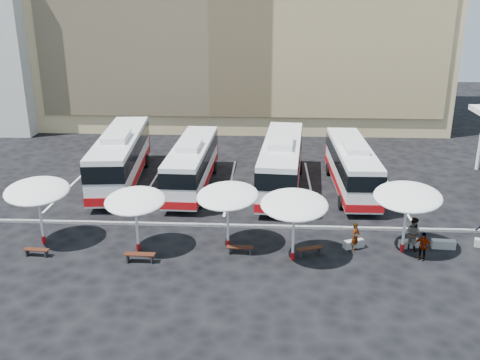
{
  "coord_description": "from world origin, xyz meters",
  "views": [
    {
      "loc": [
        2.72,
        -29.77,
        13.65
      ],
      "look_at": [
        1.0,
        3.0,
        2.2
      ],
      "focal_mm": 40.0,
      "sensor_mm": 36.0,
      "label": 1
    }
  ],
  "objects_px": {
    "sunshade_2": "(228,196)",
    "conc_bench_2": "(443,244)",
    "wood_bench_2": "(240,248)",
    "bus_0": "(121,156)",
    "passenger_2": "(422,246)",
    "sunshade_3": "(294,205)",
    "bus_3": "(352,165)",
    "passenger_0": "(355,237)",
    "sunshade_0": "(37,191)",
    "bus_2": "(281,162)",
    "bus_1": "(192,163)",
    "sunshade_4": "(408,197)",
    "wood_bench_3": "(310,249)",
    "passenger_1": "(413,233)",
    "wood_bench_0": "(37,251)",
    "sunshade_1": "(135,201)",
    "wood_bench_1": "(140,256)",
    "conc_bench_1": "(409,244)",
    "conc_bench_0": "(354,244)"
  },
  "relations": [
    {
      "from": "sunshade_1",
      "to": "passenger_2",
      "type": "xyz_separation_m",
      "value": [
        15.62,
        -0.29,
        -2.17
      ]
    },
    {
      "from": "wood_bench_0",
      "to": "passenger_2",
      "type": "bearing_deg",
      "value": 1.97
    },
    {
      "from": "bus_1",
      "to": "sunshade_3",
      "type": "relative_size",
      "value": 3.1
    },
    {
      "from": "wood_bench_2",
      "to": "bus_0",
      "type": "bearing_deg",
      "value": 130.01
    },
    {
      "from": "wood_bench_3",
      "to": "bus_1",
      "type": "bearing_deg",
      "value": 126.82
    },
    {
      "from": "sunshade_4",
      "to": "passenger_1",
      "type": "xyz_separation_m",
      "value": [
        0.63,
        0.33,
        -2.3
      ]
    },
    {
      "from": "bus_2",
      "to": "sunshade_1",
      "type": "relative_size",
      "value": 3.65
    },
    {
      "from": "wood_bench_2",
      "to": "conc_bench_2",
      "type": "distance_m",
      "value": 11.57
    },
    {
      "from": "bus_2",
      "to": "sunshade_4",
      "type": "height_order",
      "value": "bus_2"
    },
    {
      "from": "bus_2",
      "to": "wood_bench_1",
      "type": "bearing_deg",
      "value": -118.53
    },
    {
      "from": "wood_bench_0",
      "to": "wood_bench_2",
      "type": "bearing_deg",
      "value": 4.3
    },
    {
      "from": "bus_1",
      "to": "passenger_1",
      "type": "bearing_deg",
      "value": -33.16
    },
    {
      "from": "wood_bench_3",
      "to": "conc_bench_2",
      "type": "distance_m",
      "value": 7.75
    },
    {
      "from": "bus_1",
      "to": "sunshade_4",
      "type": "height_order",
      "value": "sunshade_4"
    },
    {
      "from": "sunshade_4",
      "to": "wood_bench_0",
      "type": "distance_m",
      "value": 20.49
    },
    {
      "from": "bus_3",
      "to": "sunshade_0",
      "type": "bearing_deg",
      "value": -153.21
    },
    {
      "from": "wood_bench_1",
      "to": "conc_bench_1",
      "type": "bearing_deg",
      "value": 9.79
    },
    {
      "from": "wood_bench_2",
      "to": "passenger_1",
      "type": "bearing_deg",
      "value": 6.68
    },
    {
      "from": "wood_bench_0",
      "to": "passenger_0",
      "type": "relative_size",
      "value": 0.87
    },
    {
      "from": "wood_bench_3",
      "to": "passenger_1",
      "type": "relative_size",
      "value": 0.8
    },
    {
      "from": "sunshade_2",
      "to": "passenger_2",
      "type": "height_order",
      "value": "sunshade_2"
    },
    {
      "from": "wood_bench_1",
      "to": "bus_2",
      "type": "bearing_deg",
      "value": 56.83
    },
    {
      "from": "sunshade_2",
      "to": "conc_bench_2",
      "type": "bearing_deg",
      "value": 2.07
    },
    {
      "from": "bus_3",
      "to": "wood_bench_2",
      "type": "height_order",
      "value": "bus_3"
    },
    {
      "from": "sunshade_1",
      "to": "conc_bench_2",
      "type": "xyz_separation_m",
      "value": [
        17.22,
        1.15,
        -2.73
      ]
    },
    {
      "from": "bus_3",
      "to": "sunshade_2",
      "type": "xyz_separation_m",
      "value": [
        -8.3,
        -9.87,
        1.22
      ]
    },
    {
      "from": "passenger_1",
      "to": "sunshade_3",
      "type": "bearing_deg",
      "value": 60.99
    },
    {
      "from": "conc_bench_2",
      "to": "passenger_0",
      "type": "xyz_separation_m",
      "value": [
        -5.05,
        -0.46,
        0.56
      ]
    },
    {
      "from": "sunshade_0",
      "to": "passenger_1",
      "type": "relative_size",
      "value": 2.35
    },
    {
      "from": "conc_bench_1",
      "to": "passenger_1",
      "type": "relative_size",
      "value": 0.63
    },
    {
      "from": "bus_3",
      "to": "conc_bench_2",
      "type": "relative_size",
      "value": 8.96
    },
    {
      "from": "sunshade_3",
      "to": "wood_bench_3",
      "type": "relative_size",
      "value": 2.46
    },
    {
      "from": "sunshade_0",
      "to": "bus_1",
      "type": "bearing_deg",
      "value": 53.21
    },
    {
      "from": "wood_bench_3",
      "to": "passenger_2",
      "type": "distance_m",
      "value": 6.05
    },
    {
      "from": "bus_0",
      "to": "bus_3",
      "type": "relative_size",
      "value": 1.14
    },
    {
      "from": "passenger_0",
      "to": "conc_bench_2",
      "type": "bearing_deg",
      "value": -47.63
    },
    {
      "from": "wood_bench_3",
      "to": "conc_bench_1",
      "type": "height_order",
      "value": "wood_bench_3"
    },
    {
      "from": "sunshade_3",
      "to": "conc_bench_1",
      "type": "distance_m",
      "value": 7.55
    },
    {
      "from": "conc_bench_2",
      "to": "passenger_0",
      "type": "bearing_deg",
      "value": -174.75
    },
    {
      "from": "sunshade_4",
      "to": "conc_bench_0",
      "type": "relative_size",
      "value": 3.9
    },
    {
      "from": "sunshade_1",
      "to": "conc_bench_2",
      "type": "distance_m",
      "value": 17.48
    },
    {
      "from": "bus_0",
      "to": "bus_3",
      "type": "height_order",
      "value": "bus_0"
    },
    {
      "from": "sunshade_0",
      "to": "bus_2",
      "type": "bearing_deg",
      "value": 35.37
    },
    {
      "from": "wood_bench_0",
      "to": "conc_bench_1",
      "type": "height_order",
      "value": "conc_bench_1"
    },
    {
      "from": "sunshade_1",
      "to": "wood_bench_3",
      "type": "bearing_deg",
      "value": -0.75
    },
    {
      "from": "wood_bench_0",
      "to": "wood_bench_2",
      "type": "relative_size",
      "value": 0.96
    },
    {
      "from": "bus_1",
      "to": "wood_bench_3",
      "type": "xyz_separation_m",
      "value": [
        7.93,
        -10.6,
        -1.53
      ]
    },
    {
      "from": "passenger_2",
      "to": "sunshade_3",
      "type": "bearing_deg",
      "value": -147.34
    },
    {
      "from": "sunshade_0",
      "to": "bus_3",
      "type": "bearing_deg",
      "value": 27.61
    },
    {
      "from": "bus_0",
      "to": "sunshade_3",
      "type": "xyz_separation_m",
      "value": [
        12.49,
        -11.92,
        1.08
      ]
    }
  ]
}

